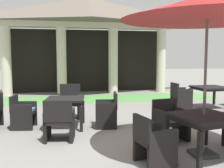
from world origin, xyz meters
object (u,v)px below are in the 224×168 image
Objects in this scene: patio_table_far_back at (210,89)px; patio_chair_near_foreground_south at (59,121)px; patio_table_mid_right at (204,120)px; patio_table_near_foreground at (65,102)px; patio_umbrella_mid_right at (208,8)px; patio_chair_mid_right_north at (170,121)px; patio_chair_near_foreground_east at (107,110)px; patio_chair_near_foreground_west at (23,112)px; patio_chair_far_back_west at (180,96)px; patio_chair_mid_right_west at (153,141)px; patio_chair_near_foreground_north at (70,103)px.

patio_chair_near_foreground_south is at bearing -151.79° from patio_table_far_back.
patio_table_mid_right is (2.45, -1.36, 0.23)m from patio_chair_near_foreground_south.
patio_umbrella_mid_right is at bearing -45.77° from patio_table_near_foreground.
patio_chair_mid_right_north is (-0.20, 0.99, -2.13)m from patio_umbrella_mid_right.
patio_chair_near_foreground_east is at bearing -154.90° from patio_table_far_back.
patio_table_near_foreground is at bearing 90.00° from patio_chair_near_foreground_west.
patio_table_near_foreground is 4.11m from patio_chair_far_back_west.
patio_chair_mid_right_north reaches higher than patio_chair_mid_right_west.
patio_umbrella_mid_right is 2.77× the size of patio_table_far_back.
patio_table_far_back is at bearing 129.04° from patio_chair_mid_right_west.
patio_chair_mid_right_west is at bearing -62.72° from patio_table_near_foreground.
patio_chair_near_foreground_south is 0.76× the size of patio_table_mid_right.
patio_chair_mid_right_west is at bearing 45.08° from patio_chair_mid_right_north.
patio_chair_near_foreground_east reaches higher than patio_table_mid_right.
patio_chair_mid_right_west is at bearing 116.10° from patio_chair_near_foreground_north.
patio_chair_near_foreground_south is 1.45m from patio_chair_near_foreground_east.
patio_chair_mid_right_north is 3.44m from patio_chair_far_back_west.
patio_chair_near_foreground_south is 0.30× the size of patio_umbrella_mid_right.
patio_chair_far_back_west is (1.46, 4.00, -2.11)m from patio_umbrella_mid_right.
patio_table_mid_right is 1.43× the size of patio_chair_mid_right_west.
patio_chair_near_foreground_north is 3.11m from patio_chair_mid_right_north.
patio_chair_near_foreground_south reaches higher than patio_chair_mid_right_north.
patio_chair_near_foreground_north is 1.18× the size of patio_chair_mid_right_west.
patio_table_near_foreground is 1.05m from patio_chair_near_foreground_west.
patio_chair_near_foreground_east is 1.06× the size of patio_chair_mid_right_west.
patio_table_mid_right is 1.04m from patio_chair_mid_right_north.
patio_umbrella_mid_right reaches higher than patio_chair_near_foreground_west.
patio_chair_mid_right_west reaches higher than patio_table_far_back.
patio_chair_near_foreground_west is 4.18m from patio_table_mid_right.
patio_table_far_back is (3.83, 1.79, 0.22)m from patio_chair_near_foreground_east.
patio_umbrella_mid_right is (2.31, -2.37, 1.91)m from patio_table_near_foreground.
patio_table_far_back is (4.98, 2.67, 0.23)m from patio_chair_near_foreground_south.
patio_chair_mid_right_west is at bearing -168.82° from patio_table_mid_right.
patio_chair_mid_right_north is at bearing -131.88° from patio_table_far_back.
patio_table_near_foreground is 1.15× the size of patio_chair_near_foreground_south.
patio_chair_near_foreground_south is 2.06m from patio_chair_near_foreground_north.
patio_chair_far_back_west is at bearing -162.64° from patio_chair_near_foreground_north.
patio_chair_near_foreground_south is 1.09× the size of patio_chair_mid_right_west.
patio_umbrella_mid_right is 2.36m from patio_chair_mid_right_north.
patio_chair_near_foreground_south is 1.06× the size of patio_chair_mid_right_north.
patio_umbrella_mid_right is at bearing 60.74° from patio_chair_near_foreground_west.
patio_chair_mid_right_north is 1.03× the size of patio_chair_mid_right_west.
patio_chair_near_foreground_west is at bearing 172.17° from patio_table_near_foreground.
patio_chair_near_foreground_west is 4.69m from patio_umbrella_mid_right.
patio_chair_near_foreground_north is 1.09× the size of patio_chair_far_back_west.
patio_table_far_back is at bearing -164.50° from patio_chair_near_foreground_north.
patio_chair_near_foreground_east is (1.01, -0.14, -0.21)m from patio_table_near_foreground.
patio_table_far_back is at bearing 36.05° from patio_chair_near_foreground_south.
patio_chair_near_foreground_south is 5.66m from patio_table_far_back.
patio_table_near_foreground is 1.26× the size of patio_chair_near_foreground_west.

